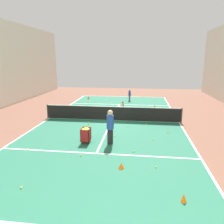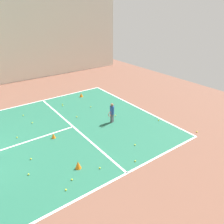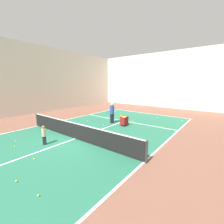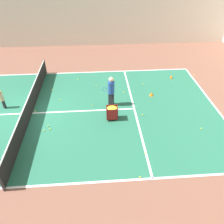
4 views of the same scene
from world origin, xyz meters
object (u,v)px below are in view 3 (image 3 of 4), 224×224
(coach_at_net, at_px, (112,112))
(training_cone_1, at_px, (115,111))
(child_midcourt, at_px, (44,134))
(tennis_net, at_px, (75,131))
(ball_cart, at_px, (124,119))

(coach_at_net, height_order, training_cone_1, coach_at_net)
(coach_at_net, height_order, child_midcourt, coach_at_net)
(tennis_net, height_order, coach_at_net, coach_at_net)
(ball_cart, bearing_deg, child_midcourt, -103.55)
(coach_at_net, xyz_separation_m, training_cone_1, (-2.91, 4.45, -0.90))
(child_midcourt, bearing_deg, training_cone_1, 52.64)
(tennis_net, height_order, child_midcourt, child_midcourt)
(child_midcourt, bearing_deg, coach_at_net, 36.59)
(ball_cart, bearing_deg, coach_at_net, 177.88)
(coach_at_net, xyz_separation_m, child_midcourt, (-0.15, -6.11, -0.40))
(child_midcourt, distance_m, ball_cart, 6.24)
(coach_at_net, bearing_deg, child_midcourt, 21.81)
(tennis_net, bearing_deg, ball_cart, 79.35)
(coach_at_net, bearing_deg, ball_cart, 111.10)
(child_midcourt, relative_size, training_cone_1, 4.03)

